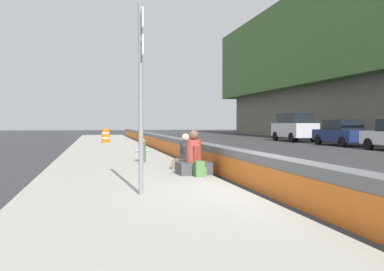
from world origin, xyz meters
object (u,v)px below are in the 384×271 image
at_px(seated_person_foreground, 194,160).
at_px(backpack, 200,169).
at_px(construction_barrel, 106,136).
at_px(seated_person_middle, 186,158).
at_px(parked_car_midline, 294,127).
at_px(parked_car_fourth, 342,133).
at_px(fire_hydrant, 142,149).
at_px(route_sign_post, 141,85).

height_order(seated_person_foreground, backpack, seated_person_foreground).
distance_m(seated_person_foreground, construction_barrel, 18.28).
relative_size(seated_person_middle, parked_car_midline, 0.22).
bearing_deg(parked_car_fourth, seated_person_middle, 132.45).
xyz_separation_m(seated_person_foreground, parked_car_fourth, (13.35, -13.17, 0.35)).
bearing_deg(seated_person_foreground, seated_person_middle, -3.50).
distance_m(construction_barrel, parked_car_fourth, 15.79).
distance_m(construction_barrel, parked_car_midline, 14.95).
bearing_deg(construction_barrel, backpack, -174.24).
relative_size(seated_person_foreground, seated_person_middle, 1.13).
height_order(construction_barrel, parked_car_fourth, parked_car_fourth).
relative_size(backpack, construction_barrel, 0.42).
xyz_separation_m(seated_person_foreground, parked_car_midline, (19.66, -13.00, 0.68)).
bearing_deg(backpack, fire_hydrant, 13.33).
xyz_separation_m(fire_hydrant, seated_person_foreground, (-3.63, -0.96, -0.08)).
bearing_deg(parked_car_fourth, fire_hydrant, 124.51).
bearing_deg(parked_car_fourth, construction_barrel, 72.19).
bearing_deg(construction_barrel, parked_car_midline, -84.32).
distance_m(backpack, construction_barrel, 18.82).
height_order(seated_person_foreground, seated_person_middle, seated_person_foreground).
relative_size(backpack, parked_car_fourth, 0.09).
bearing_deg(seated_person_foreground, route_sign_post, 149.04).
distance_m(route_sign_post, seated_person_middle, 4.88).
height_order(seated_person_foreground, construction_barrel, seated_person_foreground).
relative_size(fire_hydrant, parked_car_midline, 0.18).
relative_size(fire_hydrant, construction_barrel, 0.93).
relative_size(construction_barrel, parked_car_midline, 0.20).
height_order(route_sign_post, fire_hydrant, route_sign_post).
relative_size(route_sign_post, backpack, 9.00).
height_order(route_sign_post, seated_person_middle, route_sign_post).
height_order(backpack, parked_car_fourth, parked_car_fourth).
distance_m(parked_car_fourth, parked_car_midline, 6.32).
height_order(fire_hydrant, parked_car_fourth, parked_car_fourth).
height_order(fire_hydrant, backpack, fire_hydrant).
relative_size(seated_person_middle, backpack, 2.61).
distance_m(seated_person_foreground, parked_car_fourth, 18.76).
bearing_deg(parked_car_midline, route_sign_post, 146.83).
xyz_separation_m(fire_hydrant, construction_barrel, (14.55, 0.90, 0.03)).
xyz_separation_m(fire_hydrant, parked_car_midline, (16.03, -13.97, 0.60)).
distance_m(route_sign_post, seated_person_foreground, 3.70).
height_order(seated_person_foreground, parked_car_fourth, parked_car_fourth).
bearing_deg(seated_person_foreground, parked_car_fourth, -44.62).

